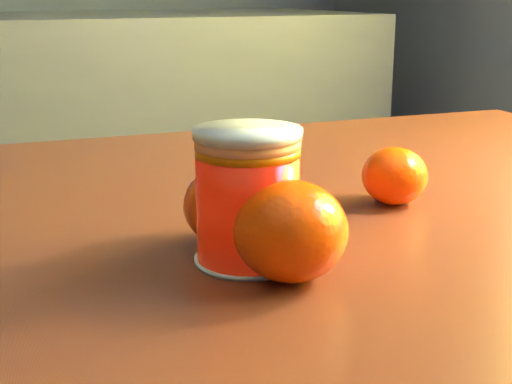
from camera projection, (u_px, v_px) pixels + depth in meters
name	position (u px, v px, depth m)	size (l,w,h in m)	color
table	(283.00, 312.00, 0.64)	(1.07, 0.78, 0.78)	maroon
juice_glass	(248.00, 197.00, 0.48)	(0.07, 0.07, 0.09)	red
orange_front	(229.00, 205.00, 0.52)	(0.07, 0.07, 0.06)	#FF4405
orange_back	(395.00, 176.00, 0.62)	(0.06, 0.06, 0.05)	#FF4405
orange_extra	(291.00, 231.00, 0.46)	(0.07, 0.07, 0.07)	#FF4405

